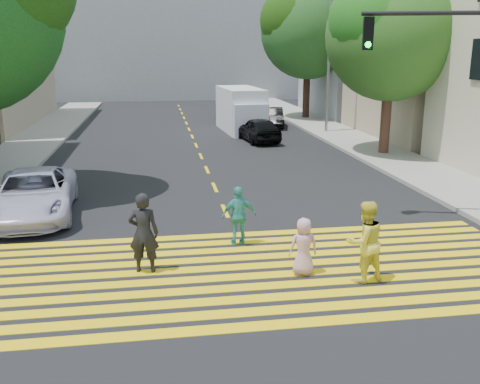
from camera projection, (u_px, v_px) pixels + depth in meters
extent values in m
plane|color=black|center=(263.00, 296.00, 10.83)|extent=(120.00, 120.00, 0.00)
cube|color=gray|center=(42.00, 136.00, 30.56)|extent=(3.00, 40.00, 0.15)
cube|color=gray|center=(372.00, 150.00, 26.40)|extent=(3.00, 60.00, 0.15)
cube|color=yellow|center=(276.00, 325.00, 9.68)|extent=(13.40, 0.35, 0.01)
cube|color=yellow|center=(269.00, 311.00, 10.21)|extent=(13.40, 0.35, 0.01)
cube|color=yellow|center=(264.00, 298.00, 10.73)|extent=(13.40, 0.35, 0.01)
cube|color=yellow|center=(259.00, 286.00, 11.26)|extent=(13.40, 0.35, 0.01)
cube|color=yellow|center=(254.00, 276.00, 11.78)|extent=(13.40, 0.35, 0.01)
cube|color=yellow|center=(250.00, 266.00, 12.31)|extent=(13.40, 0.35, 0.01)
cube|color=yellow|center=(246.00, 257.00, 12.83)|extent=(13.40, 0.35, 0.01)
cube|color=yellow|center=(242.00, 249.00, 13.36)|extent=(13.40, 0.35, 0.01)
cube|color=yellow|center=(239.00, 242.00, 13.88)|extent=(13.40, 0.35, 0.01)
cube|color=yellow|center=(236.00, 235.00, 14.41)|extent=(13.40, 0.35, 0.01)
cube|color=yellow|center=(225.00, 211.00, 16.56)|extent=(0.12, 1.40, 0.01)
cube|color=yellow|center=(215.00, 187.00, 19.42)|extent=(0.12, 1.40, 0.01)
cube|color=yellow|center=(207.00, 170.00, 22.29)|extent=(0.12, 1.40, 0.01)
cube|color=yellow|center=(201.00, 156.00, 25.15)|extent=(0.12, 1.40, 0.01)
cube|color=yellow|center=(196.00, 145.00, 28.02)|extent=(0.12, 1.40, 0.01)
cube|color=yellow|center=(192.00, 137.00, 30.88)|extent=(0.12, 1.40, 0.01)
cube|color=yellow|center=(189.00, 129.00, 33.75)|extent=(0.12, 1.40, 0.01)
cube|color=yellow|center=(186.00, 123.00, 36.61)|extent=(0.12, 1.40, 0.01)
cube|color=yellow|center=(184.00, 118.00, 39.48)|extent=(0.12, 1.40, 0.01)
cube|color=yellow|center=(182.00, 113.00, 42.35)|extent=(0.12, 1.40, 0.01)
cube|color=yellow|center=(180.00, 109.00, 45.21)|extent=(0.12, 1.40, 0.01)
cube|color=yellow|center=(179.00, 106.00, 48.08)|extent=(0.12, 1.40, 0.01)
cube|color=tan|center=(460.00, 47.00, 29.92)|extent=(10.00, 10.00, 10.00)
cube|color=gray|center=(381.00, 48.00, 40.43)|extent=(10.00, 10.00, 10.00)
cube|color=gray|center=(173.00, 39.00, 55.13)|extent=(30.00, 8.00, 12.00)
cylinder|color=#39271C|center=(385.00, 122.00, 24.93)|extent=(0.56, 0.56, 3.14)
sphere|color=#205816|center=(391.00, 35.00, 23.92)|extent=(7.12, 7.12, 5.90)
sphere|color=#153D14|center=(410.00, 15.00, 24.41)|extent=(5.34, 5.34, 4.43)
sphere|color=#155F12|center=(376.00, 20.00, 23.20)|extent=(4.99, 4.99, 4.13)
cylinder|color=black|center=(306.00, 95.00, 38.27)|extent=(0.53, 0.53, 3.49)
sphere|color=black|center=(308.00, 31.00, 37.13)|extent=(7.25, 7.25, 6.65)
sphere|color=#103807|center=(325.00, 16.00, 37.51)|extent=(5.44, 5.44, 4.99)
sphere|color=black|center=(294.00, 20.00, 36.48)|extent=(5.07, 5.07, 4.66)
imported|color=black|center=(144.00, 233.00, 11.80)|extent=(0.73, 0.55, 1.84)
imported|color=yellow|center=(365.00, 242.00, 11.34)|extent=(1.00, 0.85, 1.78)
imported|color=#CF99A7|center=(303.00, 247.00, 11.74)|extent=(0.63, 0.41, 1.30)
imported|color=teal|center=(239.00, 216.00, 13.54)|extent=(0.92, 0.44, 1.53)
imported|color=silver|center=(33.00, 194.00, 15.87)|extent=(2.66, 5.10, 1.37)
imported|color=black|center=(259.00, 129.00, 29.01)|extent=(2.05, 4.08, 1.33)
imported|color=gray|center=(229.00, 108.00, 40.85)|extent=(2.06, 4.25, 1.19)
imported|color=black|center=(272.00, 117.00, 34.67)|extent=(1.86, 3.90, 1.23)
cube|color=white|center=(240.00, 109.00, 32.79)|extent=(2.45, 5.39, 2.63)
cube|color=silver|center=(249.00, 120.00, 30.71)|extent=(2.08, 1.39, 1.89)
cylinder|color=black|center=(233.00, 130.00, 31.07)|extent=(0.31, 0.75, 0.74)
cylinder|color=black|center=(261.00, 129.00, 31.43)|extent=(0.31, 0.75, 0.74)
cylinder|color=#2A2728|center=(221.00, 121.00, 34.64)|extent=(0.31, 0.75, 0.74)
cylinder|color=#262223|center=(247.00, 121.00, 35.00)|extent=(0.31, 0.75, 0.74)
cylinder|color=black|center=(441.00, 13.00, 14.10)|extent=(4.02, 1.17, 0.12)
cube|color=black|center=(368.00, 34.00, 14.42)|extent=(0.33, 0.33, 0.87)
sphere|color=#04D61C|center=(368.00, 45.00, 14.35)|extent=(0.20, 0.20, 0.17)
cylinder|color=slate|center=(329.00, 56.00, 30.89)|extent=(0.17, 0.17, 8.98)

